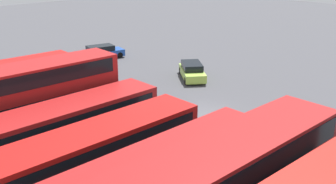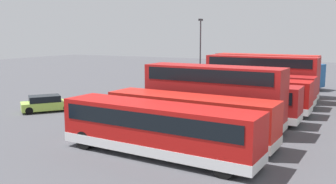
# 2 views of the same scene
# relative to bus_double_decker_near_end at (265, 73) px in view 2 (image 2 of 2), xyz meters

# --- Properties ---
(ground_plane) EXTENTS (140.00, 140.00, 0.00)m
(ground_plane) POSITION_rel_bus_double_decker_near_end_xyz_m (12.51, -9.44, -2.45)
(ground_plane) COLOR #47474C
(bus_double_decker_near_end) EXTENTS (3.36, 11.58, 4.55)m
(bus_double_decker_near_end) POSITION_rel_bus_double_decker_near_end_xyz_m (0.00, 0.00, 0.00)
(bus_double_decker_near_end) COLOR red
(bus_double_decker_near_end) RESTS_ON ground
(bus_double_decker_second) EXTENTS (3.15, 11.65, 4.55)m
(bus_double_decker_second) POSITION_rel_bus_double_decker_near_end_xyz_m (3.49, 0.28, 0.00)
(bus_double_decker_second) COLOR #A51919
(bus_double_decker_second) RESTS_ON ground
(bus_single_deck_third) EXTENTS (2.97, 11.86, 2.95)m
(bus_single_deck_third) POSITION_rel_bus_double_decker_near_end_xyz_m (6.87, 0.25, -0.83)
(bus_single_deck_third) COLOR #A51919
(bus_single_deck_third) RESTS_ON ground
(bus_single_deck_fourth) EXTENTS (2.92, 11.06, 2.95)m
(bus_single_deck_fourth) POSITION_rel_bus_double_decker_near_end_xyz_m (10.58, 0.71, -0.83)
(bus_single_deck_fourth) COLOR #B71411
(bus_single_deck_fourth) RESTS_ON ground
(bus_single_deck_fifth) EXTENTS (2.86, 11.27, 2.95)m
(bus_single_deck_fifth) POSITION_rel_bus_double_decker_near_end_xyz_m (14.35, 0.29, -0.83)
(bus_single_deck_fifth) COLOR #A51919
(bus_single_deck_fifth) RESTS_ON ground
(bus_double_decker_sixth) EXTENTS (3.12, 10.27, 4.55)m
(bus_double_decker_sixth) POSITION_rel_bus_double_decker_near_end_xyz_m (17.66, 0.23, -0.00)
(bus_double_decker_sixth) COLOR #A51919
(bus_double_decker_sixth) RESTS_ON ground
(bus_single_deck_seventh) EXTENTS (3.24, 11.20, 2.95)m
(bus_single_deck_seventh) POSITION_rel_bus_double_decker_near_end_xyz_m (21.62, 0.14, -0.83)
(bus_single_deck_seventh) COLOR red
(bus_single_deck_seventh) RESTS_ON ground
(bus_single_deck_far_end) EXTENTS (3.32, 11.89, 2.95)m
(bus_single_deck_far_end) POSITION_rel_bus_double_decker_near_end_xyz_m (25.03, -0.29, -0.83)
(bus_single_deck_far_end) COLOR #B71411
(bus_single_deck_far_end) RESTS_ON ground
(box_truck_blue) EXTENTS (5.17, 7.89, 3.20)m
(box_truck_blue) POSITION_rel_bus_double_decker_near_end_xyz_m (-6.77, 2.13, -0.74)
(box_truck_blue) COLOR #235999
(box_truck_blue) RESTS_ON ground
(car_hatchback_silver) EXTENTS (4.53, 4.11, 1.43)m
(car_hatchback_silver) POSITION_rel_bus_double_decker_near_end_xyz_m (18.70, -15.04, -1.75)
(car_hatchback_silver) COLOR #A5D14C
(car_hatchback_silver) RESTS_ON ground
(lamp_post_tall) EXTENTS (0.70, 0.30, 8.60)m
(lamp_post_tall) POSITION_rel_bus_double_decker_near_end_xyz_m (1.70, -7.33, 2.54)
(lamp_post_tall) COLOR #38383D
(lamp_post_tall) RESTS_ON ground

